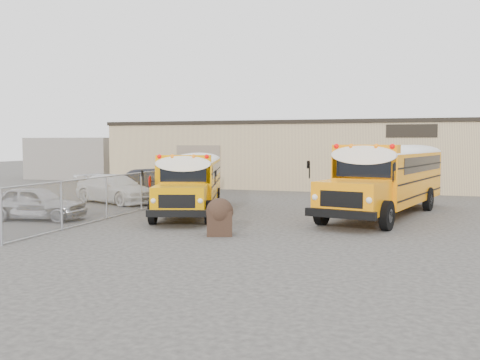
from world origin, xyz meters
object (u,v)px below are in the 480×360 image
(school_bus_right, at_px, (422,168))
(car_white, at_px, (116,189))
(tarp_bundle, at_px, (220,216))
(car_dark, at_px, (153,181))
(school_bus_left, at_px, (201,171))
(car_silver, at_px, (36,203))

(school_bus_right, xyz_separation_m, car_white, (-15.47, -5.99, -1.07))
(tarp_bundle, xyz_separation_m, car_dark, (-9.14, 13.02, 0.10))
(school_bus_right, bearing_deg, car_white, -158.83)
(school_bus_right, xyz_separation_m, tarp_bundle, (-6.84, -13.66, -1.16))
(school_bus_right, height_order, tarp_bundle, school_bus_right)
(school_bus_left, bearing_deg, tarp_bundle, -65.19)
(school_bus_left, height_order, car_dark, school_bus_left)
(car_white, distance_m, car_dark, 5.37)
(school_bus_left, xyz_separation_m, car_white, (-3.60, -3.21, -0.82))
(car_white, height_order, car_dark, car_dark)
(school_bus_left, bearing_deg, school_bus_right, 13.21)
(tarp_bundle, height_order, car_silver, car_silver)
(car_silver, bearing_deg, school_bus_left, -28.45)
(school_bus_right, height_order, car_dark, school_bus_right)
(tarp_bundle, distance_m, car_silver, 8.53)
(school_bus_right, height_order, car_white, school_bus_right)
(school_bus_left, relative_size, school_bus_right, 0.86)
(tarp_bundle, height_order, car_dark, car_dark)
(tarp_bundle, distance_m, car_white, 11.55)
(car_silver, bearing_deg, car_white, -7.55)
(car_silver, distance_m, car_white, 6.55)
(school_bus_right, relative_size, car_dark, 2.39)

